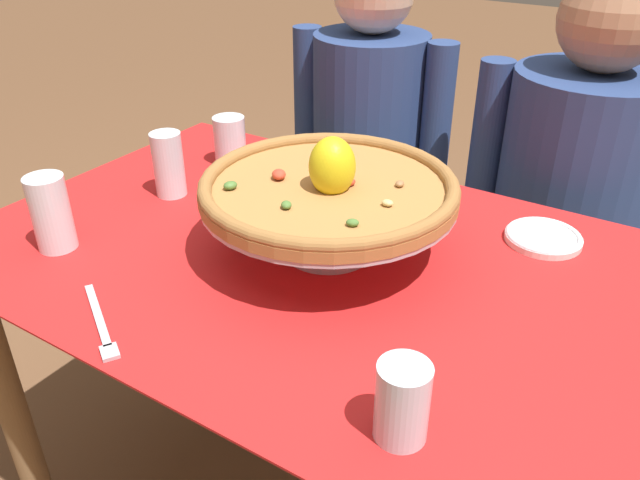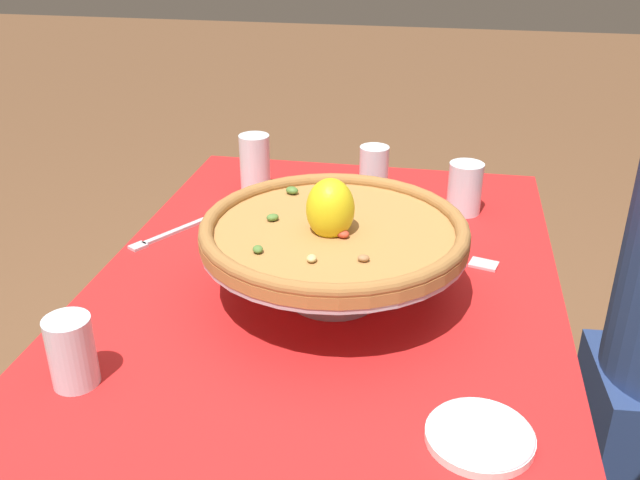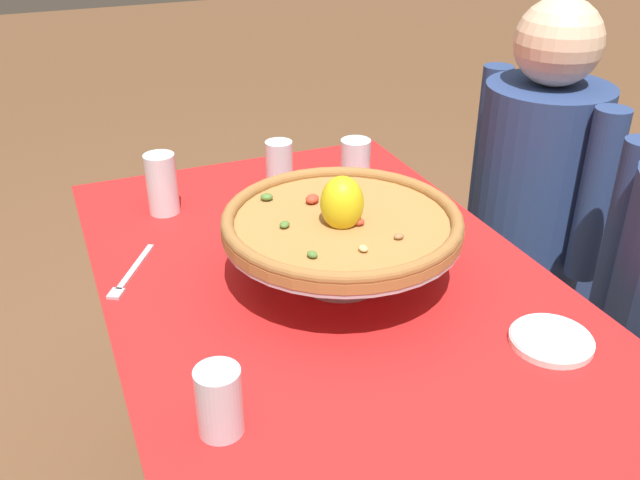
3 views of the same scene
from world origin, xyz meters
TOP-DOWN VIEW (x-y plane):
  - dining_table at (0.00, 0.00)m, footprint 1.28×0.81m
  - pizza_stand at (-0.00, 0.02)m, footprint 0.43×0.43m
  - pizza at (-0.00, 0.02)m, footprint 0.44×0.44m
  - water_glass_front_right at (0.30, -0.29)m, footprint 0.06×0.06m
  - water_glass_side_left at (-0.40, 0.04)m, footprint 0.06×0.06m
  - water_glass_front_left at (-0.42, -0.23)m, footprint 0.07×0.07m
  - water_glass_back_left at (-0.40, 0.24)m, footprint 0.07×0.07m
  - side_plate at (0.31, 0.26)m, footprint 0.14×0.14m
  - dinner_fork at (-0.17, -0.34)m, footprint 0.18×0.12m
  - sugar_packet at (-0.16, 0.28)m, footprint 0.05×0.06m
  - diner_left at (-0.29, 0.70)m, footprint 0.47×0.34m

SIDE VIEW (x-z plane):
  - diner_left at x=-0.29m, z-range -0.03..1.13m
  - dining_table at x=0.00m, z-range 0.26..0.99m
  - sugar_packet at x=-0.16m, z-range 0.74..0.74m
  - dinner_fork at x=-0.17m, z-range 0.74..0.74m
  - side_plate at x=0.31m, z-range 0.74..0.75m
  - water_glass_front_right at x=0.30m, z-range 0.73..0.83m
  - water_glass_back_left at x=-0.40m, z-range 0.73..0.84m
  - water_glass_front_left at x=-0.42m, z-range 0.73..0.86m
  - water_glass_side_left at x=-0.40m, z-range 0.73..0.86m
  - pizza_stand at x=0.00m, z-range 0.77..0.88m
  - pizza at x=0.00m, z-range 0.81..0.92m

